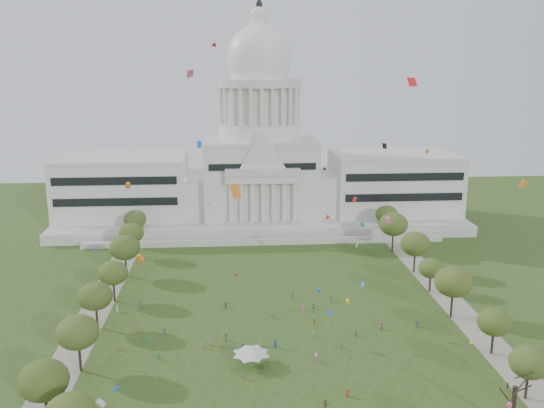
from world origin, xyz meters
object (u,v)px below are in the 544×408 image
(capitol, at_px, (260,168))
(event_tent, at_px, (251,349))
(big_bare_tree, at_px, (516,383))
(person_0, at_px, (417,323))

(capitol, xyz_separation_m, event_tent, (-7.92, -116.49, -18.70))
(event_tent, bearing_deg, capitol, 86.11)
(capitol, bearing_deg, big_bare_tree, -74.98)
(capitol, height_order, big_bare_tree, capitol)
(big_bare_tree, xyz_separation_m, event_tent, (-45.92, 25.10, -5.08))
(capitol, distance_m, person_0, 108.60)
(big_bare_tree, height_order, person_0, big_bare_tree)
(person_0, bearing_deg, big_bare_tree, -21.60)
(capitol, relative_size, event_tent, 14.86)
(big_bare_tree, height_order, event_tent, big_bare_tree)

